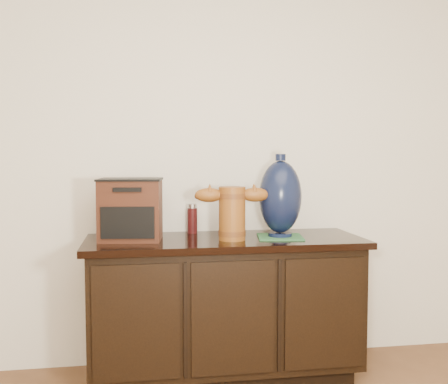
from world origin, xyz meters
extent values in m
plane|color=silver|center=(0.00, 2.50, 1.30)|extent=(4.50, 0.00, 4.50)
cube|color=black|center=(0.00, 2.23, 0.04)|extent=(1.29, 0.45, 0.08)
cube|color=black|center=(0.00, 2.23, 0.40)|extent=(1.40, 0.50, 0.64)
cube|color=black|center=(0.00, 2.23, 0.74)|extent=(1.46, 0.56, 0.03)
cube|color=black|center=(-0.47, 1.97, 0.40)|extent=(0.41, 0.01, 0.56)
cube|color=black|center=(0.00, 1.97, 0.40)|extent=(0.41, 0.01, 0.56)
cube|color=black|center=(0.47, 1.97, 0.40)|extent=(0.41, 0.01, 0.56)
cylinder|color=brown|center=(0.03, 2.16, 0.89)|extent=(0.15, 0.15, 0.28)
cylinder|color=#3B1A0B|center=(0.03, 2.16, 0.79)|extent=(0.15, 0.15, 0.03)
cylinder|color=#3B1A0B|center=(0.03, 2.16, 0.98)|extent=(0.15, 0.15, 0.03)
ellipsoid|color=brown|center=(-0.09, 2.17, 0.99)|extent=(0.15, 0.08, 0.07)
ellipsoid|color=brown|center=(0.15, 2.15, 0.99)|extent=(0.15, 0.08, 0.07)
cube|color=#391A0E|center=(-0.49, 2.25, 0.91)|extent=(0.34, 0.28, 0.31)
cube|color=black|center=(-0.50, 2.12, 0.86)|extent=(0.26, 0.04, 0.16)
cube|color=black|center=(-0.49, 2.25, 1.07)|extent=(0.35, 0.29, 0.01)
cube|color=#2B6034|center=(0.30, 2.20, 0.76)|extent=(0.27, 0.27, 0.01)
cylinder|color=black|center=(0.30, 2.20, 0.77)|extent=(0.13, 0.13, 0.02)
ellipsoid|color=black|center=(0.30, 2.20, 0.97)|extent=(0.26, 0.26, 0.38)
cylinder|color=black|center=(0.30, 2.20, 1.18)|extent=(0.05, 0.05, 0.04)
cylinder|color=#530E0F|center=(-0.15, 2.44, 0.83)|extent=(0.06, 0.06, 0.14)
cylinder|color=silver|center=(-0.15, 2.44, 0.91)|extent=(0.05, 0.05, 0.02)
camera|label=1|loc=(-0.45, -0.49, 1.19)|focal=42.00mm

